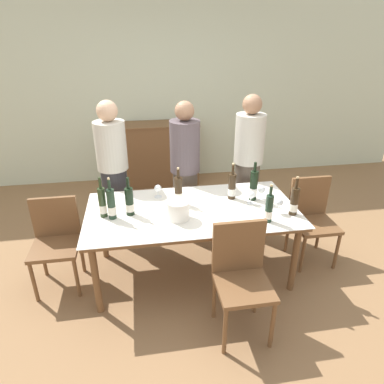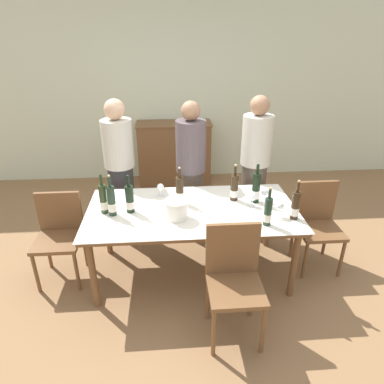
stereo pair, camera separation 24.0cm
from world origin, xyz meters
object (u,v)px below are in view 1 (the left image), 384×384
wine_glass_0 (251,195)px  chair_right_end (312,214)px  wine_bottle_4 (294,202)px  wine_glass_1 (279,203)px  wine_bottle_0 (269,209)px  ice_bucket (178,209)px  chair_left_end (56,237)px  wine_glass_2 (262,190)px  wine_bottle_2 (178,191)px  wine_bottle_1 (232,187)px  person_host (114,174)px  person_guest_right (248,167)px  dining_table (192,215)px  wine_bottle_6 (130,202)px  wine_bottle_3 (111,205)px  wine_glass_3 (158,189)px  wine_bottle_5 (103,203)px  person_guest_left (185,172)px  sideboard_cabinet (162,154)px  chair_near_front (241,272)px  wine_bottle_7 (253,186)px

wine_glass_0 → chair_right_end: 0.77m
wine_bottle_4 → wine_glass_1: (-0.13, 0.04, -0.02)m
wine_bottle_0 → ice_bucket: bearing=167.3°
wine_bottle_4 → chair_left_end: 2.22m
wine_glass_1 → wine_glass_2: 0.31m
wine_bottle_2 → wine_glass_0: wine_bottle_2 is taller
wine_bottle_4 → wine_bottle_1: bearing=139.1°
wine_glass_2 → wine_glass_1: bearing=-80.5°
person_host → person_guest_right: person_guest_right is taller
dining_table → wine_bottle_4: size_ratio=5.29×
dining_table → chair_left_end: 1.29m
wine_bottle_0 → wine_glass_2: size_ratio=2.60×
wine_bottle_1 → wine_bottle_4: same height
wine_bottle_6 → chair_right_end: wine_bottle_6 is taller
wine_bottle_3 → ice_bucket: bearing=-10.1°
wine_glass_3 → person_guest_right: size_ratio=0.08×
wine_bottle_4 → wine_bottle_6: bearing=170.6°
wine_bottle_5 → person_guest_left: 1.14m
ice_bucket → chair_left_end: bearing=168.5°
sideboard_cabinet → chair_left_end: sideboard_cabinet is taller
wine_glass_0 → person_guest_left: 0.91m
wine_bottle_2 → chair_left_end: (-1.17, -0.07, -0.35)m
wine_glass_3 → wine_glass_1: bearing=-25.6°
wine_bottle_3 → wine_bottle_4: bearing=-6.7°
person_host → ice_bucket: bearing=-57.7°
wine_bottle_2 → person_guest_left: bearing=76.0°
person_host → wine_bottle_6: bearing=-77.4°
wine_bottle_1 → chair_left_end: wine_bottle_1 is taller
wine_glass_1 → chair_right_end: (0.51, 0.28, -0.32)m
person_guest_left → wine_bottle_6: bearing=-129.2°
wine_glass_1 → wine_bottle_0: bearing=-138.7°
dining_table → wine_bottle_4: wine_bottle_4 is taller
wine_bottle_3 → person_host: person_host is taller
wine_bottle_3 → chair_near_front: size_ratio=0.42×
ice_bucket → wine_glass_2: 0.90m
wine_glass_3 → person_host: person_host is taller
wine_bottle_3 → wine_bottle_7: bearing=6.6°
chair_near_front → wine_bottle_4: bearing=38.6°
wine_bottle_2 → wine_glass_0: 0.69m
sideboard_cabinet → person_host: bearing=-112.9°
wine_glass_1 → person_guest_right: 0.93m
person_host → dining_table: bearing=-46.9°
wine_glass_3 → wine_bottle_0: bearing=-34.7°
chair_near_front → person_host: person_host is taller
chair_near_front → chair_right_end: (1.01, 0.82, -0.03)m
dining_table → wine_bottle_2: wine_bottle_2 is taller
chair_left_end → wine_glass_1: bearing=-7.7°
person_guest_left → wine_bottle_3: bearing=-133.7°
ice_bucket → dining_table: bearing=45.0°
wine_bottle_7 → person_host: 1.53m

